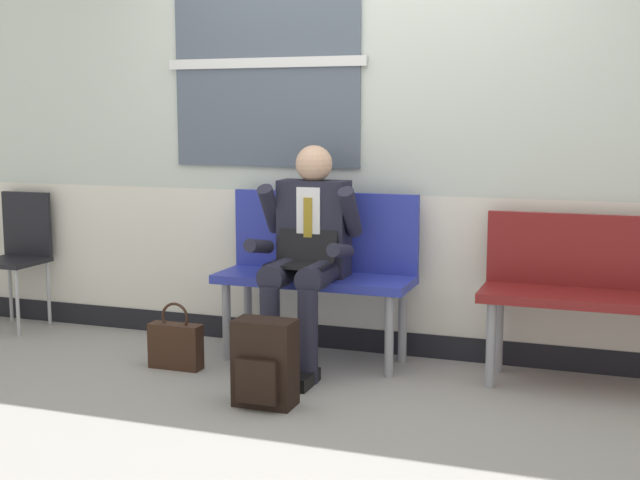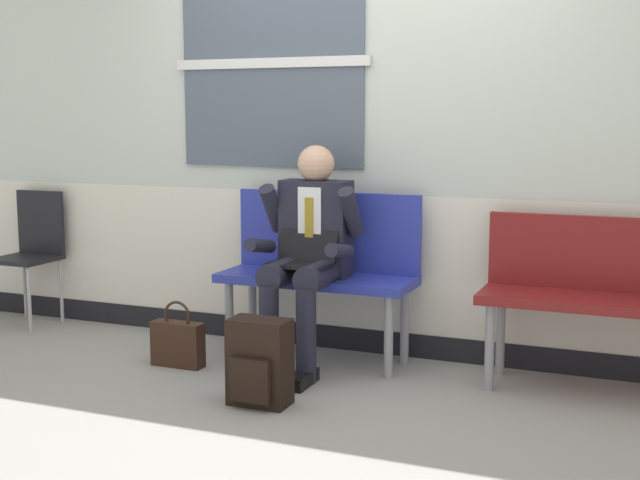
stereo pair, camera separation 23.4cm
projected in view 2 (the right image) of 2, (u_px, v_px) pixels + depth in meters
name	position (u px, v px, depth m)	size (l,w,h in m)	color
ground_plane	(322.00, 386.00, 4.52)	(18.00, 18.00, 0.00)	gray
station_wall	(371.00, 115.00, 5.03)	(6.70, 0.17, 2.87)	beige
bench_with_person	(321.00, 262.00, 4.98)	(1.14, 0.42, 0.98)	#28339E
bench_empty	(621.00, 288.00, 4.34)	(1.40, 0.42, 0.90)	maroon
person_seated	(307.00, 250.00, 4.78)	(0.57, 0.70, 1.26)	#1E1E2D
backpack	(259.00, 363.00, 4.20)	(0.30, 0.21, 0.43)	black
handbag	(178.00, 343.00, 4.86)	(0.31, 0.10, 0.38)	#331E14
folding_chair	(33.00, 244.00, 5.86)	(0.38, 0.38, 0.91)	black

